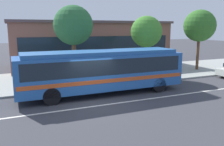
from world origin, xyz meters
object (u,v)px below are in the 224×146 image
object	(u,v)px
pedestrian_waiting_near_sign	(46,73)
street_tree_near_stop	(73,26)
street_tree_mid_block	(146,32)
street_tree_far_end	(200,26)
transit_bus	(102,69)
bus_stop_sign	(135,60)

from	to	relation	value
pedestrian_waiting_near_sign	street_tree_near_stop	bearing A→B (deg)	27.21
street_tree_mid_block	street_tree_far_end	xyz separation A→B (m)	(6.46, 0.74, 0.52)
transit_bus	street_tree_near_stop	distance (m)	5.39
pedestrian_waiting_near_sign	street_tree_mid_block	world-z (taller)	street_tree_mid_block
transit_bus	street_tree_mid_block	size ratio (longest dim) A/B	2.09
street_tree_near_stop	street_tree_mid_block	distance (m)	6.15
street_tree_far_end	bus_stop_sign	bearing A→B (deg)	-165.43
pedestrian_waiting_near_sign	bus_stop_sign	bearing A→B (deg)	-10.30
transit_bus	bus_stop_sign	xyz separation A→B (m)	(3.58, 2.11, 0.13)
transit_bus	street_tree_near_stop	world-z (taller)	street_tree_near_stop
transit_bus	bus_stop_sign	bearing A→B (deg)	30.54
pedestrian_waiting_near_sign	street_tree_mid_block	size ratio (longest dim) A/B	0.32
transit_bus	pedestrian_waiting_near_sign	size ratio (longest dim) A/B	6.63
transit_bus	street_tree_mid_block	distance (m)	6.80
street_tree_far_end	transit_bus	bearing A→B (deg)	-160.21
transit_bus	pedestrian_waiting_near_sign	world-z (taller)	transit_bus
transit_bus	street_tree_mid_block	bearing A→B (deg)	33.22
street_tree_near_stop	street_tree_mid_block	xyz separation A→B (m)	(6.03, -1.06, -0.52)
bus_stop_sign	street_tree_near_stop	size ratio (longest dim) A/B	0.44
pedestrian_waiting_near_sign	street_tree_mid_block	bearing A→B (deg)	1.28
bus_stop_sign	street_tree_mid_block	size ratio (longest dim) A/B	0.50
transit_bus	pedestrian_waiting_near_sign	distance (m)	4.58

